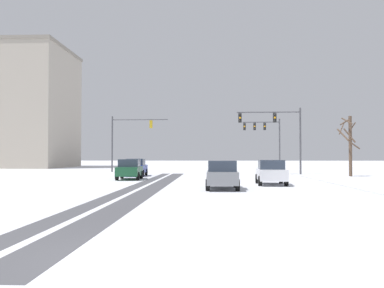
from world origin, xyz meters
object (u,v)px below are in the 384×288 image
at_px(traffic_signal_near_right, 278,127).
at_px(car_white_third, 271,172).
at_px(car_blue_lead, 136,167).
at_px(traffic_signal_far_left, 128,134).
at_px(car_dark_green_second, 130,169).
at_px(traffic_signal_far_right, 265,133).
at_px(bare_tree_sidewalk_far, 349,142).
at_px(car_grey_fourth, 222,175).

xyz_separation_m(traffic_signal_near_right, car_white_third, (-2.55, -12.87, -3.83)).
distance_m(traffic_signal_near_right, car_blue_lead, 14.10).
xyz_separation_m(traffic_signal_far_left, car_blue_lead, (2.68, -9.71, -3.65)).
height_order(traffic_signal_near_right, car_dark_green_second, traffic_signal_near_right).
relative_size(traffic_signal_far_right, car_blue_lead, 1.57).
relative_size(traffic_signal_near_right, car_white_third, 1.56).
bearing_deg(car_blue_lead, traffic_signal_far_left, 105.42).
relative_size(car_dark_green_second, bare_tree_sidewalk_far, 0.75).
height_order(traffic_signal_near_right, car_grey_fourth, traffic_signal_near_right).
relative_size(car_dark_green_second, car_grey_fourth, 1.02).
bearing_deg(car_grey_fourth, car_white_third, 48.63).
relative_size(traffic_signal_near_right, car_grey_fourth, 1.58).
bearing_deg(car_white_third, car_dark_green_second, 151.57).
xyz_separation_m(traffic_signal_near_right, car_dark_green_second, (-12.99, -7.22, -3.83)).
xyz_separation_m(traffic_signal_far_left, car_white_third, (13.58, -20.80, -3.65)).
distance_m(car_white_third, bare_tree_sidewalk_far, 14.56).
bearing_deg(car_grey_fourth, traffic_signal_far_right, 77.88).
relative_size(traffic_signal_far_left, car_dark_green_second, 1.58).
xyz_separation_m(traffic_signal_far_left, bare_tree_sidewalk_far, (22.40, -9.44, -1.35)).
xyz_separation_m(traffic_signal_far_right, traffic_signal_far_left, (-16.44, -4.16, -0.28)).
bearing_deg(traffic_signal_near_right, car_blue_lead, -172.46).
relative_size(traffic_signal_far_right, traffic_signal_far_left, 0.98).
distance_m(traffic_signal_far_right, car_blue_lead, 19.93).
bearing_deg(car_white_third, car_blue_lead, 134.51).
bearing_deg(traffic_signal_far_left, car_dark_green_second, -78.29).
distance_m(traffic_signal_near_right, car_dark_green_second, 15.34).
xyz_separation_m(traffic_signal_near_right, bare_tree_sidewalk_far, (6.27, -1.51, -1.53)).
height_order(traffic_signal_near_right, traffic_signal_far_right, same).
distance_m(traffic_signal_near_right, traffic_signal_far_right, 12.09).
distance_m(traffic_signal_near_right, bare_tree_sidewalk_far, 6.63).
bearing_deg(car_white_third, bare_tree_sidewalk_far, 52.17).
xyz_separation_m(traffic_signal_far_right, bare_tree_sidewalk_far, (5.96, -13.60, -1.63)).
distance_m(traffic_signal_far_right, car_grey_fourth, 29.64).
distance_m(traffic_signal_near_right, car_white_third, 13.67).
bearing_deg(bare_tree_sidewalk_far, car_dark_green_second, -163.50).
height_order(traffic_signal_far_left, car_blue_lead, traffic_signal_far_left).
xyz_separation_m(traffic_signal_far_right, car_grey_fourth, (-6.17, -28.72, -3.93)).
distance_m(car_white_third, car_grey_fourth, 5.01).
bearing_deg(traffic_signal_near_right, car_dark_green_second, -150.93).
height_order(car_dark_green_second, bare_tree_sidewalk_far, bare_tree_sidewalk_far).
bearing_deg(car_dark_green_second, traffic_signal_near_right, 29.07).
bearing_deg(car_dark_green_second, car_blue_lead, 94.86).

